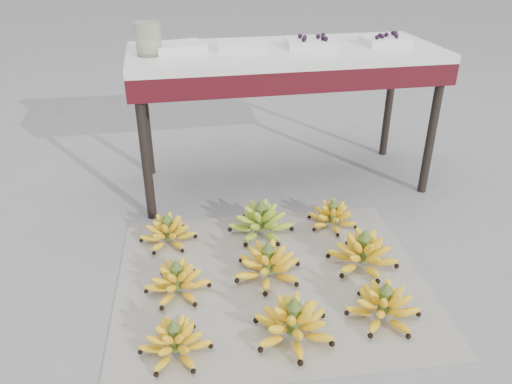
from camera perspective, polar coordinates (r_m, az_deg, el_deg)
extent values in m
plane|color=slate|center=(2.06, 4.90, -10.82)|extent=(60.00, 60.00, 0.00)
cube|color=white|center=(2.09, 1.74, -10.02)|extent=(1.31, 1.13, 0.01)
ellipsoid|color=yellow|center=(1.78, -9.19, -16.87)|extent=(0.30, 0.30, 0.07)
ellipsoid|color=yellow|center=(1.76, -9.27, -16.14)|extent=(0.21, 0.21, 0.05)
ellipsoid|color=yellow|center=(1.74, -9.35, -15.44)|extent=(0.14, 0.14, 0.04)
cylinder|color=#435B21|center=(1.76, -9.27, -16.14)|extent=(0.04, 0.04, 0.10)
cone|color=#435B21|center=(1.72, -9.44, -14.64)|extent=(0.05, 0.05, 0.04)
ellipsoid|color=yellow|center=(1.82, 4.25, -15.12)|extent=(0.29, 0.29, 0.09)
ellipsoid|color=yellow|center=(1.79, 4.29, -14.24)|extent=(0.21, 0.21, 0.06)
ellipsoid|color=yellow|center=(1.77, 4.33, -13.39)|extent=(0.13, 0.13, 0.05)
cylinder|color=#435B21|center=(1.79, 4.29, -14.24)|extent=(0.05, 0.05, 0.12)
cone|color=#435B21|center=(1.74, 4.38, -12.41)|extent=(0.06, 0.06, 0.04)
ellipsoid|color=yellow|center=(1.94, 14.34, -12.85)|extent=(0.34, 0.34, 0.08)
ellipsoid|color=yellow|center=(1.92, 14.47, -12.05)|extent=(0.24, 0.24, 0.06)
ellipsoid|color=yellow|center=(1.90, 14.58, -11.29)|extent=(0.16, 0.16, 0.05)
cylinder|color=#435B21|center=(1.92, 14.47, -12.05)|extent=(0.04, 0.04, 0.11)
cone|color=#435B21|center=(1.88, 14.72, -10.41)|extent=(0.05, 0.05, 0.04)
ellipsoid|color=yellow|center=(2.02, -8.95, -10.37)|extent=(0.33, 0.33, 0.08)
ellipsoid|color=yellow|center=(2.00, -9.02, -9.63)|extent=(0.23, 0.23, 0.06)
ellipsoid|color=yellow|center=(1.99, -9.08, -8.92)|extent=(0.15, 0.15, 0.05)
cylinder|color=#435B21|center=(2.00, -9.02, -9.63)|extent=(0.04, 0.04, 0.10)
cone|color=#435B21|center=(1.97, -9.16, -8.11)|extent=(0.05, 0.05, 0.04)
ellipsoid|color=yellow|center=(2.08, 1.38, -8.64)|extent=(0.33, 0.33, 0.08)
ellipsoid|color=yellow|center=(2.06, 1.39, -7.81)|extent=(0.23, 0.23, 0.06)
ellipsoid|color=yellow|center=(2.04, 1.41, -7.02)|extent=(0.15, 0.15, 0.05)
cylinder|color=#435B21|center=(2.06, 1.39, -7.81)|extent=(0.05, 0.05, 0.12)
cone|color=#435B21|center=(2.02, 1.42, -6.11)|extent=(0.05, 0.05, 0.04)
ellipsoid|color=yellow|center=(2.19, 12.06, -7.21)|extent=(0.36, 0.36, 0.09)
ellipsoid|color=yellow|center=(2.17, 12.16, -6.39)|extent=(0.25, 0.25, 0.07)
ellipsoid|color=yellow|center=(2.15, 12.25, -5.60)|extent=(0.16, 0.16, 0.05)
cylinder|color=#435B21|center=(2.17, 12.16, -6.39)|extent=(0.05, 0.05, 0.12)
cone|color=#435B21|center=(2.12, 12.36, -4.69)|extent=(0.06, 0.06, 0.04)
ellipsoid|color=yellow|center=(2.33, -10.00, -4.85)|extent=(0.31, 0.31, 0.07)
ellipsoid|color=yellow|center=(2.31, -10.07, -4.17)|extent=(0.22, 0.22, 0.06)
ellipsoid|color=yellow|center=(2.29, -10.13, -3.52)|extent=(0.14, 0.14, 0.05)
cylinder|color=#435B21|center=(2.31, -10.07, -4.17)|extent=(0.04, 0.04, 0.10)
cone|color=#435B21|center=(2.28, -10.21, -2.78)|extent=(0.05, 0.05, 0.04)
ellipsoid|color=#7FB224|center=(2.35, 0.56, -3.80)|extent=(0.39, 0.39, 0.09)
ellipsoid|color=#7FB224|center=(2.33, 0.56, -2.99)|extent=(0.27, 0.27, 0.07)
ellipsoid|color=#7FB224|center=(2.31, 0.57, -2.21)|extent=(0.18, 0.18, 0.06)
cylinder|color=#435B21|center=(2.33, 0.56, -2.99)|extent=(0.05, 0.05, 0.12)
cone|color=#435B21|center=(2.29, 0.57, -1.33)|extent=(0.06, 0.06, 0.04)
ellipsoid|color=yellow|center=(2.45, 8.71, -3.03)|extent=(0.24, 0.24, 0.07)
ellipsoid|color=yellow|center=(2.43, 8.76, -2.41)|extent=(0.17, 0.17, 0.05)
ellipsoid|color=yellow|center=(2.42, 8.81, -1.82)|extent=(0.11, 0.11, 0.04)
cylinder|color=#435B21|center=(2.43, 8.76, -2.41)|extent=(0.04, 0.04, 0.10)
cone|color=#435B21|center=(2.40, 8.86, -1.14)|extent=(0.05, 0.05, 0.04)
cylinder|color=black|center=(2.41, -12.55, 4.48)|extent=(0.05, 0.05, 0.71)
cylinder|color=black|center=(2.76, 19.46, 6.64)|extent=(0.05, 0.05, 0.71)
cylinder|color=black|center=(2.89, -12.54, 8.52)|extent=(0.05, 0.05, 0.71)
cylinder|color=black|center=(3.20, 15.00, 10.10)|extent=(0.05, 0.05, 0.71)
cube|color=#460D16|center=(2.63, 3.30, 14.11)|extent=(1.57, 0.63, 0.10)
cube|color=silver|center=(2.62, 3.34, 15.67)|extent=(1.57, 0.63, 0.04)
cube|color=silver|center=(2.56, -8.89, 16.04)|extent=(0.28, 0.23, 0.04)
cube|color=silver|center=(2.57, -1.50, 16.40)|extent=(0.27, 0.22, 0.04)
cube|color=silver|center=(2.62, 6.33, 16.50)|extent=(0.27, 0.20, 0.04)
sphere|color=black|center=(2.56, 5.49, 16.96)|extent=(0.02, 0.02, 0.02)
sphere|color=black|center=(2.59, 7.98, 16.95)|extent=(0.02, 0.02, 0.02)
sphere|color=black|center=(2.65, 7.12, 17.25)|extent=(0.02, 0.02, 0.02)
sphere|color=black|center=(2.64, 5.06, 17.34)|extent=(0.02, 0.02, 0.02)
sphere|color=black|center=(2.68, 7.66, 17.34)|extent=(0.02, 0.02, 0.02)
sphere|color=black|center=(2.60, 7.68, 17.05)|extent=(0.02, 0.02, 0.02)
sphere|color=black|center=(2.61, 5.59, 17.17)|extent=(0.02, 0.02, 0.02)
cube|color=silver|center=(2.77, 14.54, 16.38)|extent=(0.25, 0.19, 0.04)
sphere|color=black|center=(2.77, 14.68, 17.01)|extent=(0.02, 0.02, 0.02)
sphere|color=black|center=(2.72, 14.25, 16.86)|extent=(0.02, 0.02, 0.02)
sphere|color=black|center=(2.82, 15.38, 17.13)|extent=(0.02, 0.02, 0.02)
sphere|color=black|center=(2.69, 13.67, 16.81)|extent=(0.02, 0.02, 0.02)
sphere|color=black|center=(2.82, 15.66, 17.09)|extent=(0.02, 0.02, 0.02)
sphere|color=black|center=(2.80, 15.63, 17.00)|extent=(0.02, 0.02, 0.02)
sphere|color=black|center=(2.74, 15.77, 16.77)|extent=(0.02, 0.02, 0.02)
sphere|color=black|center=(2.74, 13.98, 16.99)|extent=(0.02, 0.02, 0.02)
cylinder|color=beige|center=(2.49, -12.20, 16.74)|extent=(0.12, 0.12, 0.15)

